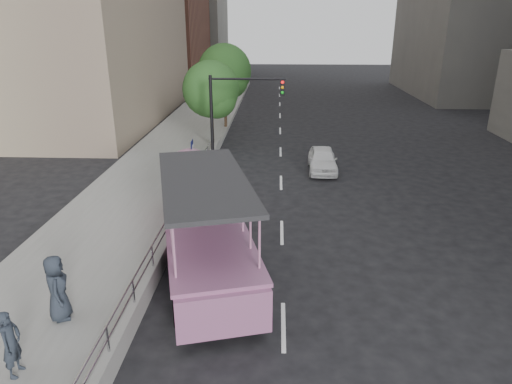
{
  "coord_description": "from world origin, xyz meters",
  "views": [
    {
      "loc": [
        0.73,
        -12.53,
        7.92
      ],
      "look_at": [
        0.04,
        2.44,
        2.29
      ],
      "focal_mm": 32.0,
      "sensor_mm": 36.0,
      "label": 1
    }
  ],
  "objects_px": {
    "car": "(322,159)",
    "street_tree_far": "(226,73)",
    "pedestrian_near": "(11,344)",
    "duck_boat": "(202,223)",
    "pedestrian_far": "(57,288)",
    "parking_sign": "(193,165)",
    "street_tree_near": "(212,92)",
    "traffic_signal": "(233,107)"
  },
  "relations": [
    {
      "from": "traffic_signal",
      "to": "street_tree_far",
      "type": "height_order",
      "value": "street_tree_far"
    },
    {
      "from": "car",
      "to": "pedestrian_near",
      "type": "distance_m",
      "value": 18.61
    },
    {
      "from": "pedestrian_far",
      "to": "street_tree_far",
      "type": "relative_size",
      "value": 0.29
    },
    {
      "from": "pedestrian_near",
      "to": "street_tree_near",
      "type": "xyz_separation_m",
      "value": [
        1.86,
        20.34,
        2.69
      ]
    },
    {
      "from": "pedestrian_near",
      "to": "street_tree_near",
      "type": "relative_size",
      "value": 0.29
    },
    {
      "from": "car",
      "to": "parking_sign",
      "type": "distance_m",
      "value": 8.32
    },
    {
      "from": "car",
      "to": "street_tree_far",
      "type": "xyz_separation_m",
      "value": [
        -6.42,
        9.78,
        3.65
      ]
    },
    {
      "from": "duck_boat",
      "to": "street_tree_far",
      "type": "xyz_separation_m",
      "value": [
        -1.25,
        19.91,
        3.05
      ]
    },
    {
      "from": "pedestrian_far",
      "to": "parking_sign",
      "type": "xyz_separation_m",
      "value": [
        2.08,
        9.17,
        0.62
      ]
    },
    {
      "from": "street_tree_near",
      "to": "parking_sign",
      "type": "bearing_deg",
      "value": -88.07
    },
    {
      "from": "car",
      "to": "pedestrian_near",
      "type": "height_order",
      "value": "pedestrian_near"
    },
    {
      "from": "street_tree_far",
      "to": "pedestrian_far",
      "type": "bearing_deg",
      "value": -94.65
    },
    {
      "from": "car",
      "to": "street_tree_near",
      "type": "height_order",
      "value": "street_tree_near"
    },
    {
      "from": "street_tree_near",
      "to": "pedestrian_far",
      "type": "bearing_deg",
      "value": -95.55
    },
    {
      "from": "duck_boat",
      "to": "street_tree_near",
      "type": "height_order",
      "value": "street_tree_near"
    },
    {
      "from": "car",
      "to": "street_tree_far",
      "type": "height_order",
      "value": "street_tree_far"
    },
    {
      "from": "car",
      "to": "street_tree_far",
      "type": "distance_m",
      "value": 12.25
    },
    {
      "from": "pedestrian_far",
      "to": "duck_boat",
      "type": "bearing_deg",
      "value": -56.72
    },
    {
      "from": "street_tree_far",
      "to": "pedestrian_near",
      "type": "bearing_deg",
      "value": -94.46
    },
    {
      "from": "pedestrian_far",
      "to": "street_tree_near",
      "type": "height_order",
      "value": "street_tree_near"
    },
    {
      "from": "pedestrian_far",
      "to": "traffic_signal",
      "type": "relative_size",
      "value": 0.36
    },
    {
      "from": "street_tree_near",
      "to": "street_tree_far",
      "type": "bearing_deg",
      "value": 88.09
    },
    {
      "from": "pedestrian_far",
      "to": "parking_sign",
      "type": "bearing_deg",
      "value": -32.64
    },
    {
      "from": "pedestrian_far",
      "to": "street_tree_far",
      "type": "xyz_separation_m",
      "value": [
        1.97,
        24.21,
        3.07
      ]
    },
    {
      "from": "pedestrian_near",
      "to": "street_tree_far",
      "type": "bearing_deg",
      "value": -5.88
    },
    {
      "from": "car",
      "to": "parking_sign",
      "type": "xyz_separation_m",
      "value": [
        -6.32,
        -5.27,
        1.2
      ]
    },
    {
      "from": "parking_sign",
      "to": "pedestrian_near",
      "type": "bearing_deg",
      "value": -100.83
    },
    {
      "from": "street_tree_near",
      "to": "pedestrian_near",
      "type": "bearing_deg",
      "value": -95.21
    },
    {
      "from": "pedestrian_near",
      "to": "parking_sign",
      "type": "height_order",
      "value": "parking_sign"
    },
    {
      "from": "duck_boat",
      "to": "traffic_signal",
      "type": "relative_size",
      "value": 2.01
    },
    {
      "from": "duck_boat",
      "to": "pedestrian_far",
      "type": "relative_size",
      "value": 5.57
    },
    {
      "from": "traffic_signal",
      "to": "street_tree_near",
      "type": "bearing_deg",
      "value": 114.98
    },
    {
      "from": "pedestrian_near",
      "to": "pedestrian_far",
      "type": "bearing_deg",
      "value": -3.67
    },
    {
      "from": "car",
      "to": "duck_boat",
      "type": "bearing_deg",
      "value": -115.2
    },
    {
      "from": "pedestrian_near",
      "to": "street_tree_far",
      "type": "relative_size",
      "value": 0.26
    },
    {
      "from": "parking_sign",
      "to": "traffic_signal",
      "type": "height_order",
      "value": "traffic_signal"
    },
    {
      "from": "pedestrian_far",
      "to": "street_tree_near",
      "type": "bearing_deg",
      "value": -25.43
    },
    {
      "from": "duck_boat",
      "to": "parking_sign",
      "type": "xyz_separation_m",
      "value": [
        -1.15,
        4.87,
        0.6
      ]
    },
    {
      "from": "car",
      "to": "traffic_signal",
      "type": "height_order",
      "value": "traffic_signal"
    },
    {
      "from": "pedestrian_near",
      "to": "street_tree_near",
      "type": "distance_m",
      "value": 20.6
    },
    {
      "from": "pedestrian_far",
      "to": "street_tree_near",
      "type": "xyz_separation_m",
      "value": [
        1.77,
        18.21,
        2.58
      ]
    },
    {
      "from": "duck_boat",
      "to": "traffic_signal",
      "type": "distance_m",
      "value": 10.72
    }
  ]
}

